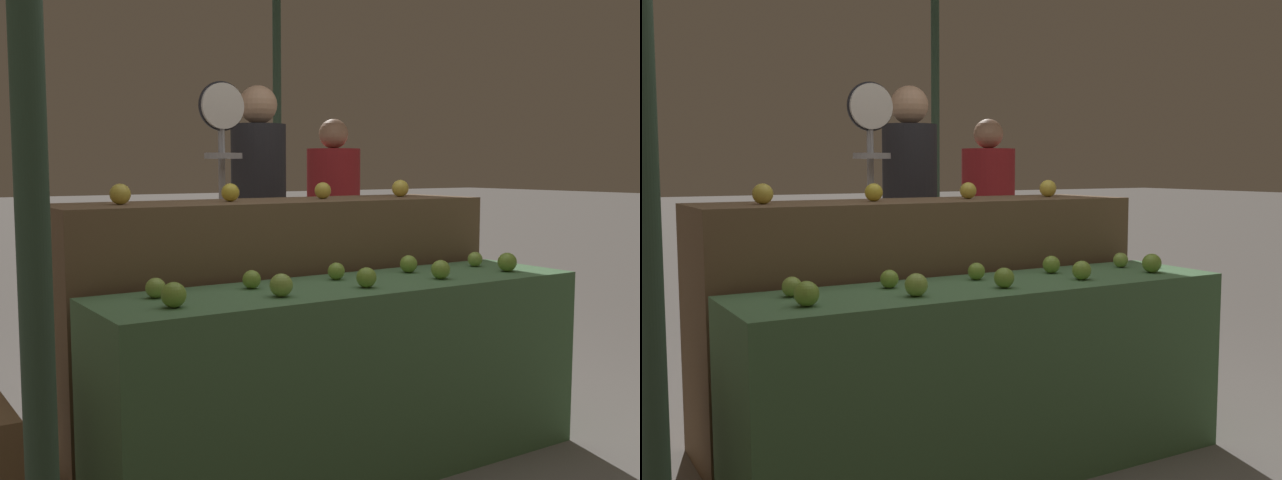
# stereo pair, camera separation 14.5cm
# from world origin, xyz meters

# --- Properties ---
(ground_plane) EXTENTS (60.00, 60.00, 0.00)m
(ground_plane) POSITION_xyz_m (0.00, 0.00, 0.00)
(ground_plane) COLOR slate
(display_counter_front) EXTENTS (2.09, 0.55, 0.78)m
(display_counter_front) POSITION_xyz_m (0.00, 0.00, 0.39)
(display_counter_front) COLOR #4C7A4C
(display_counter_front) RESTS_ON ground_plane
(display_counter_back) EXTENTS (2.09, 0.55, 1.10)m
(display_counter_back) POSITION_xyz_m (0.00, 0.60, 0.55)
(display_counter_back) COLOR brown
(display_counter_back) RESTS_ON ground_plane
(apple_front_0) EXTENTS (0.09, 0.09, 0.09)m
(apple_front_0) POSITION_xyz_m (-0.80, -0.10, 0.83)
(apple_front_0) COLOR #7AA338
(apple_front_0) RESTS_ON display_counter_front
(apple_front_1) EXTENTS (0.09, 0.09, 0.09)m
(apple_front_1) POSITION_xyz_m (-0.39, -0.11, 0.83)
(apple_front_1) COLOR #8EB247
(apple_front_1) RESTS_ON display_counter_front
(apple_front_2) EXTENTS (0.08, 0.08, 0.08)m
(apple_front_2) POSITION_xyz_m (-0.01, -0.12, 0.82)
(apple_front_2) COLOR #7AA338
(apple_front_2) RESTS_ON display_counter_front
(apple_front_3) EXTENTS (0.08, 0.08, 0.08)m
(apple_front_3) POSITION_xyz_m (0.39, -0.11, 0.82)
(apple_front_3) COLOR #84AD3D
(apple_front_3) RESTS_ON display_counter_front
(apple_front_4) EXTENTS (0.09, 0.09, 0.09)m
(apple_front_4) POSITION_xyz_m (0.79, -0.10, 0.83)
(apple_front_4) COLOR #7AA338
(apple_front_4) RESTS_ON display_counter_front
(apple_front_5) EXTENTS (0.07, 0.07, 0.07)m
(apple_front_5) POSITION_xyz_m (-0.78, 0.11, 0.82)
(apple_front_5) COLOR #8EB247
(apple_front_5) RESTS_ON display_counter_front
(apple_front_6) EXTENTS (0.07, 0.07, 0.07)m
(apple_front_6) POSITION_xyz_m (-0.40, 0.11, 0.82)
(apple_front_6) COLOR #84AD3D
(apple_front_6) RESTS_ON display_counter_front
(apple_front_7) EXTENTS (0.07, 0.07, 0.07)m
(apple_front_7) POSITION_xyz_m (0.01, 0.12, 0.82)
(apple_front_7) COLOR #84AD3D
(apple_front_7) RESTS_ON display_counter_front
(apple_front_8) EXTENTS (0.08, 0.08, 0.08)m
(apple_front_8) POSITION_xyz_m (0.40, 0.11, 0.82)
(apple_front_8) COLOR #84AD3D
(apple_front_8) RESTS_ON display_counter_front
(apple_front_9) EXTENTS (0.07, 0.07, 0.07)m
(apple_front_9) POSITION_xyz_m (0.79, 0.10, 0.82)
(apple_front_9) COLOR #8EB247
(apple_front_9) RESTS_ON display_counter_front
(apple_back_0) EXTENTS (0.09, 0.09, 0.09)m
(apple_back_0) POSITION_xyz_m (-0.75, 0.59, 1.14)
(apple_back_0) COLOR gold
(apple_back_0) RESTS_ON display_counter_back
(apple_back_1) EXTENTS (0.08, 0.08, 0.08)m
(apple_back_1) POSITION_xyz_m (-0.24, 0.59, 1.14)
(apple_back_1) COLOR gold
(apple_back_1) RESTS_ON display_counter_back
(apple_back_2) EXTENTS (0.08, 0.08, 0.08)m
(apple_back_2) POSITION_xyz_m (0.26, 0.60, 1.14)
(apple_back_2) COLOR gold
(apple_back_2) RESTS_ON display_counter_back
(apple_back_3) EXTENTS (0.09, 0.09, 0.09)m
(apple_back_3) POSITION_xyz_m (0.74, 0.59, 1.14)
(apple_back_3) COLOR yellow
(apple_back_3) RESTS_ON display_counter_back
(produce_scale) EXTENTS (0.26, 0.20, 1.70)m
(produce_scale) POSITION_xyz_m (0.00, 1.17, 1.22)
(produce_scale) COLOR #99999E
(produce_scale) RESTS_ON ground_plane
(person_vendor_at_scale) EXTENTS (0.44, 0.44, 1.73)m
(person_vendor_at_scale) POSITION_xyz_m (0.39, 1.50, 1.01)
(person_vendor_at_scale) COLOR #2D2D38
(person_vendor_at_scale) RESTS_ON ground_plane
(person_customer_left) EXTENTS (0.46, 0.46, 1.59)m
(person_customer_left) POSITION_xyz_m (1.24, 1.96, 0.91)
(person_customer_left) COLOR #2D2D38
(person_customer_left) RESTS_ON ground_plane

